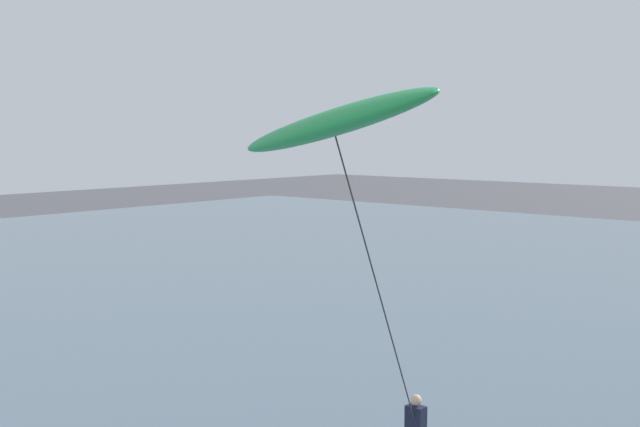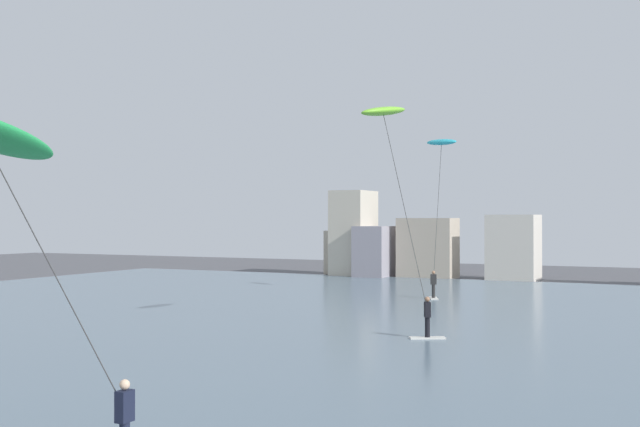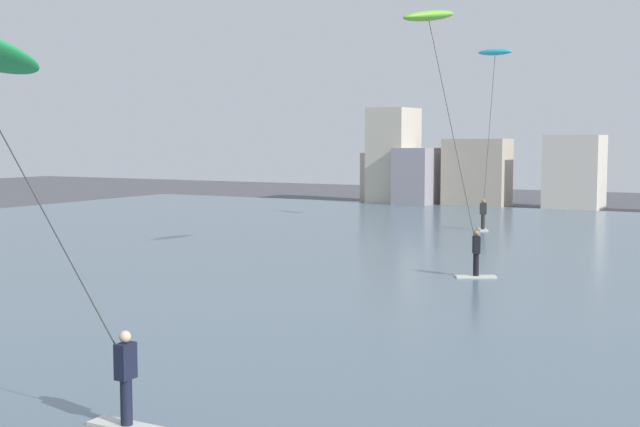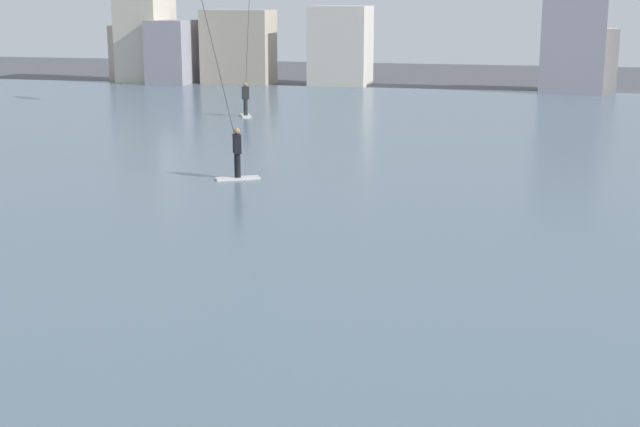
{
  "view_description": "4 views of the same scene",
  "coord_description": "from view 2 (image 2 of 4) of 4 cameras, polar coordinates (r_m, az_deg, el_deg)",
  "views": [
    {
      "loc": [
        -15.37,
        1.45,
        6.37
      ],
      "look_at": [
        2.02,
        16.39,
        4.04
      ],
      "focal_mm": 44.32,
      "sensor_mm": 36.0,
      "label": 1
    },
    {
      "loc": [
        5.9,
        -2.69,
        4.79
      ],
      "look_at": [
        -1.98,
        13.46,
        4.93
      ],
      "focal_mm": 43.8,
      "sensor_mm": 36.0,
      "label": 2
    },
    {
      "loc": [
        5.46,
        -1.58,
        4.9
      ],
      "look_at": [
        -2.96,
        13.95,
        3.35
      ],
      "focal_mm": 47.9,
      "sensor_mm": 36.0,
      "label": 3
    },
    {
      "loc": [
        5.4,
        -0.61,
        5.82
      ],
      "look_at": [
        1.86,
        14.43,
        2.14
      ],
      "focal_mm": 51.47,
      "sensor_mm": 36.0,
      "label": 4
    }
  ],
  "objects": [
    {
      "name": "far_shore_buildings",
      "position": [
        62.37,
        12.81,
        -2.28
      ],
      "size": [
        33.1,
        5.21,
        7.21
      ],
      "color": "#B7A893",
      "rests_on": "ground"
    },
    {
      "name": "kitesurfer_cyan",
      "position": [
        48.08,
        8.78,
        3.68
      ],
      "size": [
        2.57,
        3.41,
        9.74
      ],
      "color": "silver",
      "rests_on": "water_bay"
    },
    {
      "name": "water_bay",
      "position": [
        34.72,
        16.13,
        -8.26
      ],
      "size": [
        84.0,
        52.0,
        0.1
      ],
      "primitive_type": "cube",
      "color": "slate",
      "rests_on": "ground"
    },
    {
      "name": "kitesurfer_lime",
      "position": [
        32.97,
        5.05,
        5.59
      ],
      "size": [
        3.96,
        3.31,
        9.67
      ],
      "color": "silver",
      "rests_on": "water_bay"
    }
  ]
}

